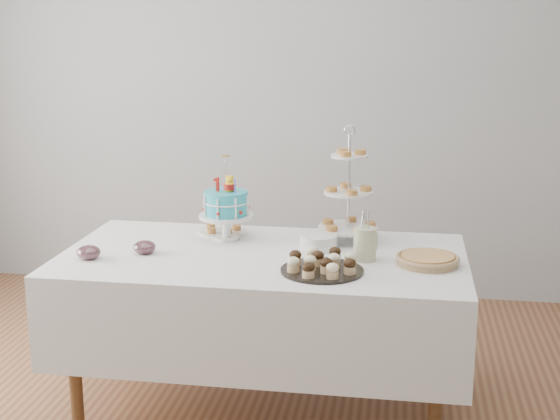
% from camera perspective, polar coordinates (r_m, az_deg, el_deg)
% --- Properties ---
extents(walls, '(5.04, 4.04, 2.70)m').
position_cam_1_polar(walls, '(3.31, -2.25, 4.93)').
color(walls, '#989A9D').
rests_on(walls, floor).
extents(table, '(1.92, 1.02, 0.77)m').
position_cam_1_polar(table, '(3.79, -1.24, -6.52)').
color(table, silver).
rests_on(table, floor).
extents(birthday_cake, '(0.28, 0.28, 0.43)m').
position_cam_1_polar(birthday_cake, '(3.94, -3.94, -0.53)').
color(birthday_cake, white).
rests_on(birthday_cake, table).
extents(cupcake_tray, '(0.37, 0.37, 0.08)m').
position_cam_1_polar(cupcake_tray, '(3.45, 3.10, -3.88)').
color(cupcake_tray, black).
rests_on(cupcake_tray, table).
extents(pie, '(0.29, 0.29, 0.05)m').
position_cam_1_polar(pie, '(3.61, 10.74, -3.56)').
color(pie, '#A18957').
rests_on(pie, table).
extents(tiered_stand, '(0.30, 0.30, 0.59)m').
position_cam_1_polar(tiered_stand, '(3.90, 5.04, 1.24)').
color(tiered_stand, silver).
rests_on(tiered_stand, table).
extents(plate_stack, '(0.18, 0.18, 0.07)m').
position_cam_1_polar(plate_stack, '(3.80, 2.82, -2.34)').
color(plate_stack, white).
rests_on(plate_stack, table).
extents(pastry_plate, '(0.25, 0.25, 0.04)m').
position_cam_1_polar(pastry_plate, '(4.10, -4.23, -1.45)').
color(pastry_plate, white).
rests_on(pastry_plate, table).
extents(jam_bowl_a, '(0.11, 0.11, 0.06)m').
position_cam_1_polar(jam_bowl_a, '(3.78, -9.87, -2.71)').
color(jam_bowl_a, silver).
rests_on(jam_bowl_a, table).
extents(jam_bowl_b, '(0.11, 0.11, 0.07)m').
position_cam_1_polar(jam_bowl_b, '(3.74, -13.82, -3.04)').
color(jam_bowl_b, silver).
rests_on(jam_bowl_b, table).
extents(utensil_pitcher, '(0.11, 0.11, 0.24)m').
position_cam_1_polar(utensil_pitcher, '(3.62, 6.24, -2.39)').
color(utensil_pitcher, beige).
rests_on(utensil_pitcher, table).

